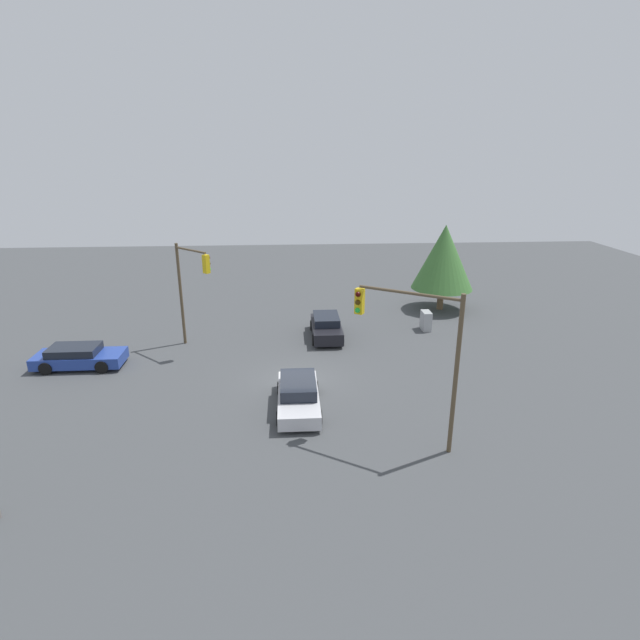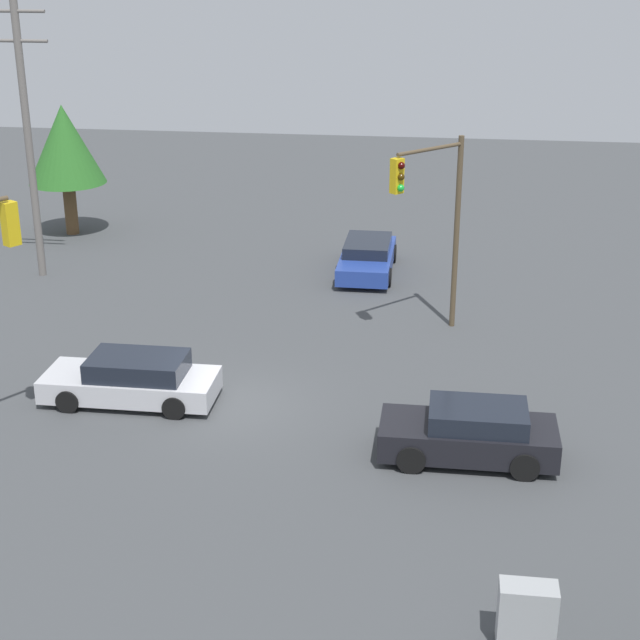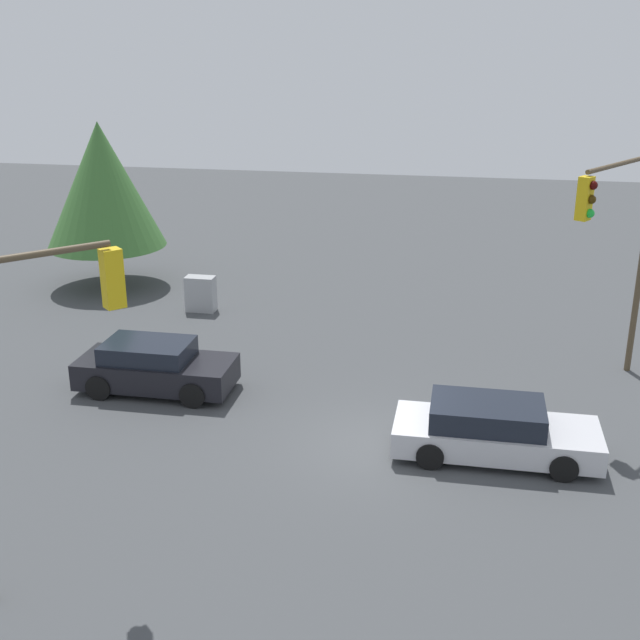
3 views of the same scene
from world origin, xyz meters
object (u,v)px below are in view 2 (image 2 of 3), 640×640
at_px(sedan_blue, 367,257).
at_px(sedan_dark, 470,433).
at_px(sedan_silver, 133,380).
at_px(traffic_signal_cross, 434,206).
at_px(electrical_cabinet, 527,616).

xyz_separation_m(sedan_blue, sedan_dark, (3.79, -14.15, 0.08)).
height_order(sedan_silver, sedan_dark, sedan_dark).
xyz_separation_m(traffic_signal_cross, electrical_cabinet, (2.18, -14.95, -3.63)).
height_order(sedan_blue, sedan_dark, sedan_dark).
distance_m(sedan_blue, sedan_dark, 14.65).
bearing_deg(electrical_cabinet, sedan_silver, 139.02).
relative_size(sedan_blue, sedan_dark, 1.11).
distance_m(sedan_silver, traffic_signal_cross, 10.69).
bearing_deg(electrical_cabinet, traffic_signal_cross, 98.31).
bearing_deg(sedan_silver, electrical_cabinet, -130.98).
height_order(sedan_blue, traffic_signal_cross, traffic_signal_cross).
bearing_deg(sedan_blue, electrical_cabinet, 102.74).
bearing_deg(sedan_blue, sedan_dark, 104.97).
xyz_separation_m(sedan_blue, traffic_signal_cross, (2.56, -6.01, 3.65)).
xyz_separation_m(sedan_silver, traffic_signal_cross, (7.99, 6.11, 3.62)).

